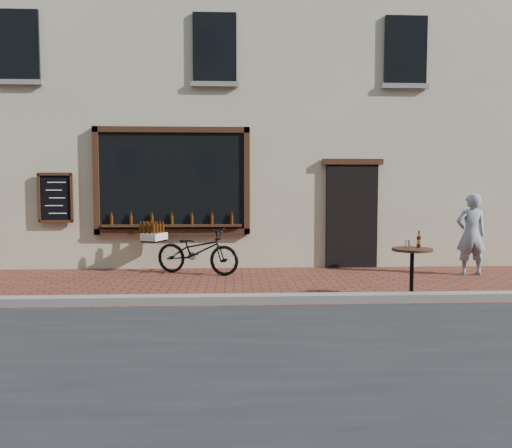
{
  "coord_description": "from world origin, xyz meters",
  "views": [
    {
      "loc": [
        -0.64,
        -7.07,
        1.68
      ],
      "look_at": [
        -0.25,
        1.2,
        1.1
      ],
      "focal_mm": 35.0,
      "sensor_mm": 36.0,
      "label": 1
    }
  ],
  "objects": [
    {
      "name": "shop_building",
      "position": [
        0.0,
        6.5,
        5.0
      ],
      "size": [
        28.0,
        6.2,
        10.0
      ],
      "color": "beige",
      "rests_on": "ground"
    },
    {
      "name": "bistro_table",
      "position": [
        2.09,
        0.35,
        0.56
      ],
      "size": [
        0.61,
        0.61,
        1.05
      ],
      "color": "black",
      "rests_on": "ground"
    },
    {
      "name": "kerb",
      "position": [
        0.0,
        0.2,
        0.06
      ],
      "size": [
        90.0,
        0.25,
        0.12
      ],
      "primitive_type": "cube",
      "color": "slate",
      "rests_on": "ground"
    },
    {
      "name": "ground",
      "position": [
        0.0,
        0.0,
        0.0
      ],
      "size": [
        90.0,
        90.0,
        0.0
      ],
      "primitive_type": "plane",
      "color": "#57291C",
      "rests_on": "ground"
    },
    {
      "name": "pedestrian",
      "position": [
        4.02,
        2.44,
        0.8
      ],
      "size": [
        0.6,
        0.41,
        1.6
      ],
      "primitive_type": "imported",
      "rotation": [
        0.0,
        0.0,
        3.1
      ],
      "color": "gray",
      "rests_on": "ground"
    },
    {
      "name": "cargo_bicycle",
      "position": [
        -1.38,
        2.78,
        0.47
      ],
      "size": [
        2.11,
        1.25,
        0.98
      ],
      "rotation": [
        0.0,
        0.0,
        1.2
      ],
      "color": "black",
      "rests_on": "ground"
    }
  ]
}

